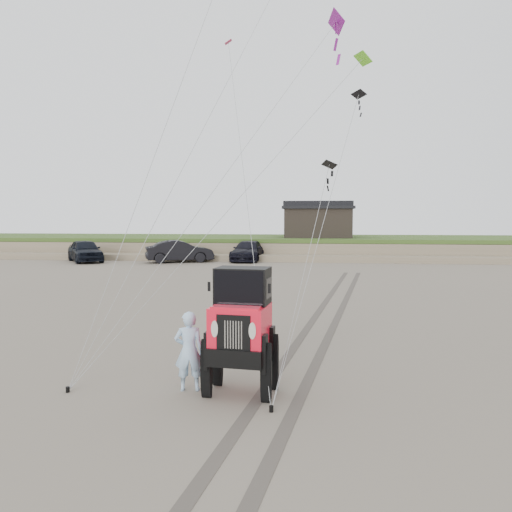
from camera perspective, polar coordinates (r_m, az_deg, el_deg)
The scene contains 12 objects.
ground at distance 10.40m, azimuth -2.34°, elevation -15.76°, with size 160.00×160.00×0.00m, color #6B6054.
dune_ridge at distance 47.24m, azimuth 4.62°, elevation 1.11°, with size 160.00×14.25×1.73m.
cabin at distance 46.64m, azimuth 7.09°, elevation 4.01°, with size 6.40×5.40×3.35m.
truck_a at distance 42.30m, azimuth -18.95°, elevation 0.59°, with size 2.12×5.26×1.79m, color black.
truck_b at distance 39.99m, azimuth -8.73°, elevation 0.53°, with size 1.85×5.30×1.75m, color black.
truck_c at distance 40.87m, azimuth -0.91°, elevation 0.58°, with size 2.26×5.57×1.62m, color black.
jeep at distance 10.24m, azimuth -1.77°, elevation -10.05°, with size 2.38×5.52×2.06m, color #FF152E, non-canonical shape.
man at distance 10.59m, azimuth -7.67°, elevation -10.70°, with size 0.61×0.40×1.66m, color #97D0EA.
kite_flock at distance 20.11m, azimuth 7.44°, elevation 24.48°, with size 5.26×9.53×10.27m.
stake_main at distance 11.29m, azimuth -20.72°, elevation -14.08°, with size 0.08×0.08×0.12m, color black.
stake_aux at distance 9.63m, azimuth 1.76°, elevation -17.06°, with size 0.08×0.08×0.12m, color black.
tire_tracks at distance 18.01m, azimuth 7.97°, elevation -7.07°, with size 5.22×29.74×0.01m.
Camera 1 is at (1.50, -9.64, 3.60)m, focal length 35.00 mm.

